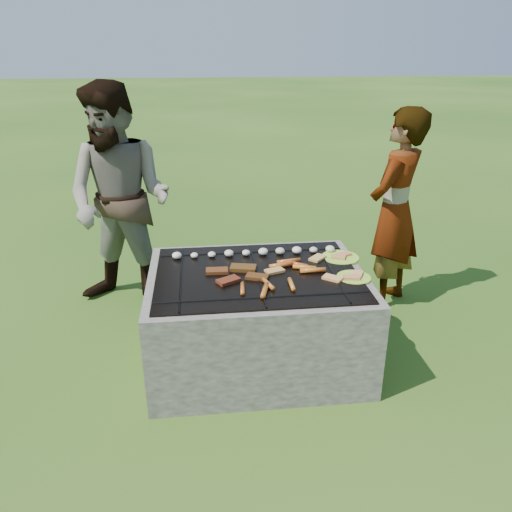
{
  "coord_description": "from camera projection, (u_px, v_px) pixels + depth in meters",
  "views": [
    {
      "loc": [
        -0.31,
        -2.69,
        1.87
      ],
      "look_at": [
        0.0,
        0.05,
        0.7
      ],
      "focal_mm": 35.0,
      "sensor_mm": 36.0,
      "label": 1
    }
  ],
  "objects": [
    {
      "name": "sausages",
      "position": [
        286.0,
        274.0,
        2.94
      ],
      "size": [
        0.54,
        0.49,
        0.03
      ],
      "color": "orange",
      "rests_on": "fire_pit"
    },
    {
      "name": "pork_slabs",
      "position": [
        237.0,
        273.0,
        2.96
      ],
      "size": [
        0.37,
        0.28,
        0.02
      ],
      "color": "brown",
      "rests_on": "fire_pit"
    },
    {
      "name": "lawn",
      "position": [
        257.0,
        358.0,
        3.23
      ],
      "size": [
        60.0,
        60.0,
        0.0
      ],
      "primitive_type": "plane",
      "color": "#224C13",
      "rests_on": "ground"
    },
    {
      "name": "mushrooms",
      "position": [
        259.0,
        252.0,
        3.23
      ],
      "size": [
        1.06,
        0.06,
        0.04
      ],
      "color": "white",
      "rests_on": "fire_pit"
    },
    {
      "name": "bread_on_grate",
      "position": [
        308.0,
        268.0,
        3.03
      ],
      "size": [
        0.45,
        0.42,
        0.02
      ],
      "color": "tan",
      "rests_on": "fire_pit"
    },
    {
      "name": "fire_pit",
      "position": [
        257.0,
        321.0,
        3.12
      ],
      "size": [
        1.3,
        1.0,
        0.62
      ],
      "color": "#A69F93",
      "rests_on": "ground"
    },
    {
      "name": "plate_near",
      "position": [
        354.0,
        277.0,
        2.93
      ],
      "size": [
        0.22,
        0.22,
        0.03
      ],
      "color": "#F2FF3C",
      "rests_on": "fire_pit"
    },
    {
      "name": "bystander",
      "position": [
        120.0,
        201.0,
        3.6
      ],
      "size": [
        0.99,
        0.89,
        1.66
      ],
      "primitive_type": "imported",
      "rotation": [
        0.0,
        0.0,
        -0.39
      ],
      "color": "gray",
      "rests_on": "ground"
    },
    {
      "name": "plate_far",
      "position": [
        340.0,
        258.0,
        3.21
      ],
      "size": [
        0.24,
        0.24,
        0.03
      ],
      "color": "#ECFF3C",
      "rests_on": "fire_pit"
    },
    {
      "name": "cook",
      "position": [
        395.0,
        211.0,
        3.66
      ],
      "size": [
        0.64,
        0.64,
        1.49
      ],
      "primitive_type": "imported",
      "rotation": [
        0.0,
        0.0,
        3.92
      ],
      "color": "#A49589",
      "rests_on": "ground"
    }
  ]
}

